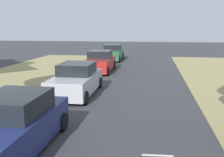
# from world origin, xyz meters

# --- Properties ---
(parked_sedan_navy) EXTENTS (1.96, 4.41, 1.57)m
(parked_sedan_navy) POSITION_xyz_m (-2.15, 6.17, 0.72)
(parked_sedan_navy) COLOR navy
(parked_sedan_navy) RESTS_ON ground
(parked_sedan_silver) EXTENTS (1.96, 4.41, 1.57)m
(parked_sedan_silver) POSITION_xyz_m (-2.18, 12.52, 0.72)
(parked_sedan_silver) COLOR #BCBCC1
(parked_sedan_silver) RESTS_ON ground
(parked_sedan_red) EXTENTS (1.96, 4.41, 1.57)m
(parked_sedan_red) POSITION_xyz_m (-2.40, 19.59, 0.72)
(parked_sedan_red) COLOR red
(parked_sedan_red) RESTS_ON ground
(parked_sedan_green) EXTENTS (1.96, 4.41, 1.57)m
(parked_sedan_green) POSITION_xyz_m (-2.48, 26.62, 0.72)
(parked_sedan_green) COLOR #28663D
(parked_sedan_green) RESTS_ON ground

